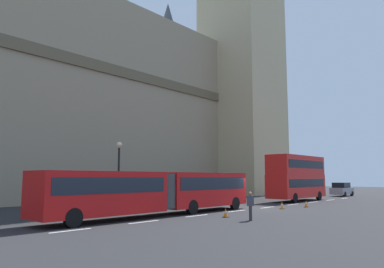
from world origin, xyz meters
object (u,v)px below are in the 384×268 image
traffic_cone_west (226,213)px  street_lamp (119,171)px  traffic_cone_east (306,204)px  pedestrian_near_cones (250,205)px  double_decker_bus (297,176)px  traffic_cone_middle (282,205)px  articulated_bus (159,189)px  sedan_lead (342,189)px

traffic_cone_west → street_lamp: (-2.20, 8.47, 2.77)m
traffic_cone_east → pedestrian_near_cones: bearing=-171.0°
double_decker_bus → pedestrian_near_cones: bearing=-161.9°
traffic_cone_middle → street_lamp: (-10.33, 8.12, 2.77)m
articulated_bus → street_lamp: bearing=90.7°
articulated_bus → sedan_lead: bearing=0.3°
traffic_cone_middle → sedan_lead: bearing=8.9°
double_decker_bus → pedestrian_near_cones: (-18.81, -6.13, -1.80)m
articulated_bus → double_decker_bus: size_ratio=1.84×
articulated_bus → traffic_cone_east: articulated_bus is taller
sedan_lead → street_lamp: 34.83m
traffic_cone_middle → traffic_cone_east: bearing=-12.7°
articulated_bus → traffic_cone_east: (13.30, -4.30, -1.46)m
sedan_lead → traffic_cone_middle: 24.47m
street_lamp → articulated_bus: bearing=-89.3°
sedan_lead → traffic_cone_middle: size_ratio=7.59×
articulated_bus → street_lamp: size_ratio=3.28×
traffic_cone_middle → traffic_cone_east: (3.03, -0.68, 0.00)m
traffic_cone_west → articulated_bus: bearing=118.4°
pedestrian_near_cones → sedan_lead: bearing=10.9°
articulated_bus → street_lamp: 4.69m
double_decker_bus → street_lamp: 21.07m
sedan_lead → traffic_cone_east: sedan_lead is taller
articulated_bus → double_decker_bus: bearing=0.0°
traffic_cone_middle → traffic_cone_east: 3.10m
articulated_bus → traffic_cone_middle: articulated_bus is taller
traffic_cone_west → double_decker_bus: bearing=12.2°
articulated_bus → traffic_cone_east: 14.05m
traffic_cone_east → traffic_cone_west: bearing=178.3°
double_decker_bus → sedan_lead: (13.91, 0.18, -1.79)m
traffic_cone_middle → pedestrian_near_cones: bearing=-163.6°
sedan_lead → traffic_cone_east: size_ratio=7.59×
sedan_lead → street_lamp: street_lamp is taller
traffic_cone_west → traffic_cone_east: size_ratio=1.00×
articulated_bus → double_decker_bus: double_decker_bus is taller
traffic_cone_west → traffic_cone_east: 11.16m
double_decker_bus → sedan_lead: double_decker_bus is taller
sedan_lead → traffic_cone_west: sedan_lead is taller
traffic_cone_west → sedan_lead: bearing=7.3°
traffic_cone_west → traffic_cone_east: (11.16, -0.34, 0.00)m
traffic_cone_east → street_lamp: street_lamp is taller
street_lamp → pedestrian_near_cones: (1.77, -10.64, -2.14)m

